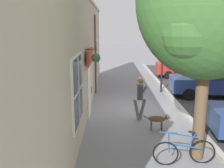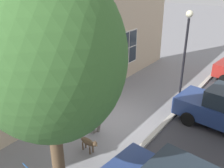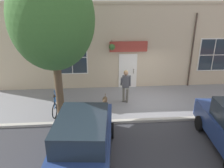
{
  "view_description": "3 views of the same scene",
  "coord_description": "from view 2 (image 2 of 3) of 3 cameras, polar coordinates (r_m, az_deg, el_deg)",
  "views": [
    {
      "loc": [
        -1.18,
        -10.96,
        3.69
      ],
      "look_at": [
        -1.21,
        1.56,
        0.86
      ],
      "focal_mm": 40.0,
      "sensor_mm": 36.0,
      "label": 1
    },
    {
      "loc": [
        5.58,
        -7.76,
        6.06
      ],
      "look_at": [
        -0.41,
        0.4,
        1.51
      ],
      "focal_mm": 40.0,
      "sensor_mm": 36.0,
      "label": 2
    },
    {
      "loc": [
        10.35,
        -2.68,
        5.12
      ],
      "look_at": [
        0.11,
        -1.92,
        1.11
      ],
      "focal_mm": 35.0,
      "sensor_mm": 36.0,
      "label": 3
    }
  ],
  "objects": [
    {
      "name": "ground_plane",
      "position": [
        11.32,
        0.49,
        -8.17
      ],
      "size": [
        90.0,
        90.0,
        0.0
      ],
      "primitive_type": "plane",
      "color": "gray"
    },
    {
      "name": "street_tree_by_curb",
      "position": [
        5.77,
        -15.52,
        5.63
      ],
      "size": [
        3.74,
        3.37,
        6.45
      ],
      "color": "brown",
      "rests_on": "ground_plane"
    },
    {
      "name": "dog_on_leash",
      "position": [
        9.34,
        -5.36,
        -13.14
      ],
      "size": [
        1.05,
        0.31,
        0.63
      ],
      "color": "brown",
      "rests_on": "ground_plane"
    },
    {
      "name": "storefront_facade",
      "position": [
        11.64,
        -8.93,
        6.19
      ],
      "size": [
        0.95,
        18.0,
        5.04
      ],
      "color": "#C6B293",
      "rests_on": "ground_plane"
    },
    {
      "name": "pedestrian_walking",
      "position": [
        9.98,
        -3.78,
        -5.86
      ],
      "size": [
        0.56,
        0.56,
        1.77
      ],
      "color": "#6B665B",
      "rests_on": "ground_plane"
    },
    {
      "name": "street_lamp",
      "position": [
        12.07,
        16.5,
        8.53
      ],
      "size": [
        0.32,
        0.32,
        4.55
      ],
      "color": "black",
      "rests_on": "ground_plane"
    }
  ]
}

